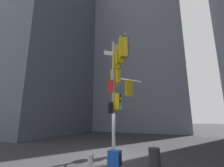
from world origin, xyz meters
name	(u,v)px	position (x,y,z in m)	size (l,w,h in m)	color
ground	(114,156)	(0.00, 0.00, 0.00)	(120.00, 120.00, 0.00)	#2D2D30
building_tower_left	(40,34)	(-16.37, 7.51, 15.70)	(13.28, 13.28, 31.40)	#4C5460
building_mid_block	(141,12)	(-2.26, 21.67, 25.57)	(15.06, 15.06, 51.13)	slate
signal_pole_assembly	(118,80)	(0.47, -0.39, 4.58)	(2.25, 4.79, 7.38)	#9EA0A3
fire_hydrant	(91,164)	(0.47, -3.49, 0.46)	(0.33, 0.23, 0.87)	silver
newspaper_box	(115,165)	(1.53, -3.55, 0.52)	(0.45, 0.36, 1.05)	#194CB2
trash_bin	(154,158)	(2.62, -1.35, 0.42)	(0.53, 0.53, 0.84)	#2D2D2D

